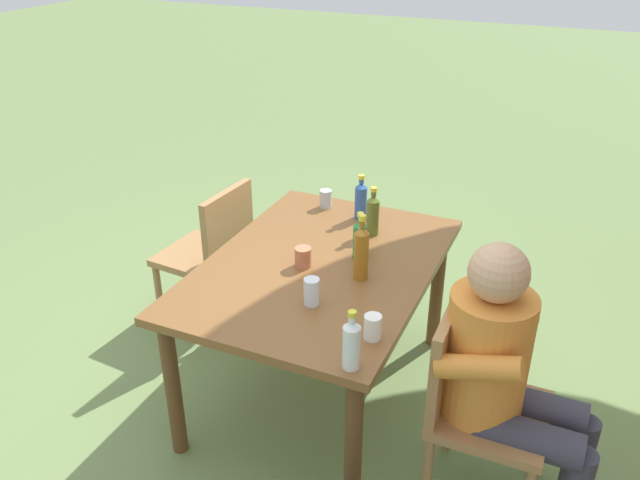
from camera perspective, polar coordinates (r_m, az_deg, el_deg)
ground_plane at (r=3.40m, az=0.00°, el=-13.11°), size 24.00×24.00×0.00m
dining_table at (r=3.01m, az=0.00°, el=-3.61°), size 1.42×1.00×0.75m
chair_far_right at (r=2.68m, az=13.32°, el=-13.46°), size 0.44×0.44×0.87m
chair_near_left at (r=3.67m, az=-9.46°, el=-0.85°), size 0.47×0.47×0.87m
person_in_white_shirt at (r=2.57m, az=16.15°, el=-11.14°), size 0.47×0.61×1.18m
bottle_green at (r=2.96m, az=3.54°, el=0.10°), size 0.06×0.06×0.23m
bottle_amber at (r=2.79m, az=3.68°, el=-1.04°), size 0.06×0.06×0.31m
bottle_olive at (r=3.18m, az=4.71°, el=2.28°), size 0.06×0.06×0.25m
bottle_clear at (r=2.28m, az=2.81°, el=-9.15°), size 0.06×0.06×0.24m
bottle_blue at (r=3.35m, az=3.57°, el=3.58°), size 0.06×0.06×0.24m
cup_white at (r=2.46m, az=4.70°, el=-7.70°), size 0.07×0.07×0.10m
cup_glass at (r=2.64m, az=-0.75°, el=-4.59°), size 0.07×0.07×0.12m
cup_terracotta at (r=2.92m, az=-1.51°, el=-1.53°), size 0.08×0.08×0.09m
cup_steel at (r=3.49m, az=0.51°, el=3.68°), size 0.07×0.07×0.10m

